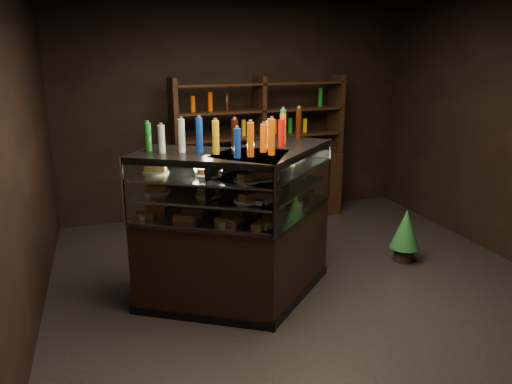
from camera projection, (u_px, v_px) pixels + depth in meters
ground at (301, 283)px, 5.17m from camera, size 5.00×5.00×0.00m
room_shell at (306, 93)px, 4.64m from camera, size 5.02×5.02×3.01m
display_case at (242, 251)px, 4.71m from camera, size 2.09×1.44×1.47m
food_display at (242, 188)px, 4.53m from camera, size 1.72×0.99×0.45m
bottles_top at (241, 134)px, 4.41m from camera, size 1.55×0.85×0.30m
potted_conifer at (406, 228)px, 5.60m from camera, size 0.33×0.33×0.70m
back_shelving at (260, 178)px, 6.94m from camera, size 2.43×0.59×2.00m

